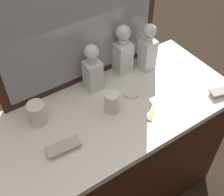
# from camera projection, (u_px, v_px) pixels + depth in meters

# --- Properties ---
(ground_plane) EXTENTS (6.00, 6.00, 0.00)m
(ground_plane) POSITION_uv_depth(u_px,v_px,m) (112.00, 192.00, 1.96)
(ground_plane) COLOR #2D2319
(dresser) EXTENTS (1.25, 0.57, 0.82)m
(dresser) POSITION_uv_depth(u_px,v_px,m) (112.00, 158.00, 1.67)
(dresser) COLOR #381E11
(dresser) RESTS_ON ground_plane
(dresser_mirror) EXTENTS (0.86, 0.03, 0.63)m
(dresser_mirror) POSITION_uv_depth(u_px,v_px,m) (79.00, 27.00, 1.31)
(dresser_mirror) COLOR #381E11
(dresser_mirror) RESTS_ON dresser
(crystal_decanter_far_left) EXTENTS (0.08, 0.08, 0.26)m
(crystal_decanter_far_left) POSITION_uv_depth(u_px,v_px,m) (93.00, 72.00, 1.41)
(crystal_decanter_far_left) COLOR white
(crystal_decanter_far_left) RESTS_ON dresser
(crystal_decanter_rear) EXTENTS (0.08, 0.08, 0.27)m
(crystal_decanter_rear) POSITION_uv_depth(u_px,v_px,m) (123.00, 53.00, 1.51)
(crystal_decanter_rear) COLOR white
(crystal_decanter_rear) RESTS_ON dresser
(crystal_decanter_far_right) EXTENTS (0.08, 0.08, 0.27)m
(crystal_decanter_far_right) POSITION_uv_depth(u_px,v_px,m) (148.00, 51.00, 1.52)
(crystal_decanter_far_right) COLOR white
(crystal_decanter_far_right) RESTS_ON dresser
(crystal_tumbler_left) EXTENTS (0.07, 0.07, 0.10)m
(crystal_tumbler_left) POSITION_uv_depth(u_px,v_px,m) (111.00, 103.00, 1.34)
(crystal_tumbler_left) COLOR white
(crystal_tumbler_left) RESTS_ON dresser
(crystal_tumbler_center) EXTENTS (0.08, 0.08, 0.11)m
(crystal_tumbler_center) POSITION_uv_depth(u_px,v_px,m) (38.00, 114.00, 1.29)
(crystal_tumbler_center) COLOR white
(crystal_tumbler_center) RESTS_ON dresser
(silver_brush_center) EXTENTS (0.15, 0.07, 0.02)m
(silver_brush_center) POSITION_uv_depth(u_px,v_px,m) (63.00, 147.00, 1.21)
(silver_brush_center) COLOR #B7A88C
(silver_brush_center) RESTS_ON dresser
(porcelain_dish) EXTENTS (0.08, 0.08, 0.01)m
(porcelain_dish) POSITION_uv_depth(u_px,v_px,m) (131.00, 93.00, 1.45)
(porcelain_dish) COLOR silver
(porcelain_dish) RESTS_ON dresser
(tortoiseshell_comb) EXTENTS (0.10, 0.09, 0.01)m
(tortoiseshell_comb) POSITION_uv_depth(u_px,v_px,m) (152.00, 112.00, 1.37)
(tortoiseshell_comb) COLOR brown
(tortoiseshell_comb) RESTS_ON dresser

